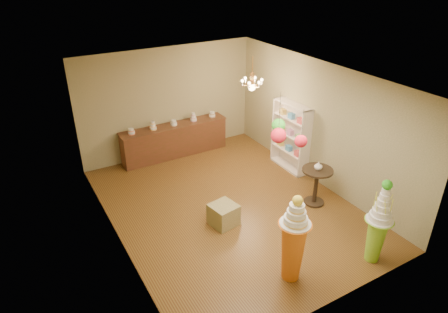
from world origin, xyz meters
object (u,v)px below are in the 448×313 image
sideboard (175,140)px  pedestal_orange (293,245)px  pedestal_green (377,230)px  round_table (316,182)px

sideboard → pedestal_orange: bearing=-91.8°
pedestal_green → round_table: (0.33, 1.99, -0.12)m
pedestal_green → pedestal_orange: (-1.61, 0.41, 0.04)m
pedestal_orange → round_table: (1.95, 1.57, -0.15)m
pedestal_orange → sideboard: size_ratio=0.56×
pedestal_green → pedestal_orange: size_ratio=1.01×
pedestal_green → pedestal_orange: pedestal_green is taller
pedestal_green → sideboard: (-1.44, 5.82, -0.21)m
pedestal_orange → sideboard: pedestal_orange is taller
pedestal_green → sideboard: bearing=103.9°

